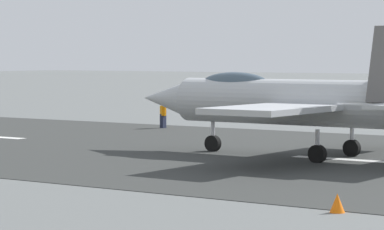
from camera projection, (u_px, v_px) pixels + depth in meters
The scene contains 5 objects.
ground_plane at pixel (376, 162), 41.63m from camera, with size 400.00×400.00×0.00m, color slate.
runway_strip at pixel (376, 162), 41.62m from camera, with size 240.00×26.00×0.02m.
fighter_jet at pixel (297, 101), 43.42m from camera, with size 15.95×13.78×5.68m.
crew_person at pixel (163, 115), 61.09m from camera, with size 0.58×0.49×1.66m.
marker_cone_near at pixel (337, 203), 28.08m from camera, with size 0.44×0.44×0.55m, color orange.
Camera 1 is at (-17.01, 38.58, 4.43)m, focal length 92.78 mm.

